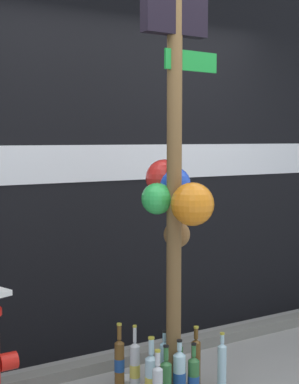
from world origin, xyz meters
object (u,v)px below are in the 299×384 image
object	(u,v)px
memorial_post	(175,169)
bottle_10	(194,377)
bottle_0	(196,360)
bottle_7	(119,363)
bottle_2	(179,375)
bottle_4	(135,365)
bottle_3	(166,380)
bottle_9	(222,365)
bottle_6	(151,376)
bottle_1	(178,365)
bottle_5	(164,366)

from	to	relation	value
memorial_post	bottle_10	xyz separation A→B (m)	(0.05, -0.14, -1.27)
bottle_0	bottle_7	world-z (taller)	bottle_7
bottle_2	bottle_10	bearing A→B (deg)	-10.09
bottle_4	bottle_10	xyz separation A→B (m)	(0.25, -0.29, -0.02)
memorial_post	bottle_3	world-z (taller)	memorial_post
bottle_2	bottle_10	size ratio (longest dim) A/B	1.10
bottle_4	bottle_9	distance (m)	0.55
bottle_0	bottle_3	size ratio (longest dim) A/B	1.05
bottle_6	bottle_7	distance (m)	0.26
memorial_post	bottle_0	distance (m)	1.26
memorial_post	bottle_4	size ratio (longest dim) A/B	6.19
bottle_0	bottle_10	distance (m)	0.20
bottle_2	bottle_7	world-z (taller)	bottle_7
bottle_0	bottle_7	size ratio (longest dim) A/B	0.90
bottle_1	bottle_3	distance (m)	0.27
bottle_3	bottle_4	world-z (taller)	bottle_4
bottle_2	bottle_5	bearing A→B (deg)	88.25
bottle_0	bottle_7	xyz separation A→B (m)	(-0.46, 0.20, 0.01)
bottle_5	bottle_6	world-z (taller)	bottle_6
bottle_1	bottle_10	size ratio (longest dim) A/B	1.08
bottle_10	bottle_1	bearing A→B (deg)	87.32
bottle_4	bottle_6	bearing A→B (deg)	-89.16
memorial_post	bottle_7	xyz separation A→B (m)	(-0.28, 0.21, -1.23)
bottle_0	bottle_7	bearing A→B (deg)	156.60
bottle_0	bottle_4	size ratio (longest dim) A/B	0.93
bottle_1	bottle_9	size ratio (longest dim) A/B	1.00
bottle_4	bottle_7	bearing A→B (deg)	147.81
bottle_3	bottle_5	distance (m)	0.21
memorial_post	bottle_7	distance (m)	1.28
bottle_1	bottle_3	bearing A→B (deg)	-140.49
bottle_7	bottle_10	xyz separation A→B (m)	(0.33, -0.35, -0.04)
bottle_3	bottle_5	bearing A→B (deg)	59.18
memorial_post	bottle_5	size ratio (longest dim) A/B	6.69
bottle_5	bottle_10	bearing A→B (deg)	-64.69
bottle_10	bottle_4	bearing A→B (deg)	129.81
bottle_2	bottle_9	world-z (taller)	bottle_2
bottle_0	bottle_5	size ratio (longest dim) A/B	1.00
memorial_post	bottle_9	xyz separation A→B (m)	(0.27, -0.14, -1.24)
bottle_5	bottle_6	bearing A→B (deg)	-150.13
bottle_4	bottle_9	world-z (taller)	bottle_4
bottle_0	bottle_1	bearing A→B (deg)	165.89
memorial_post	bottle_4	world-z (taller)	memorial_post
bottle_1	bottle_3	size ratio (longest dim) A/B	1.01
bottle_3	bottle_2	bearing A→B (deg)	4.00
bottle_5	bottle_6	size ratio (longest dim) A/B	0.97
bottle_2	bottle_3	distance (m)	0.10
bottle_0	bottle_10	bearing A→B (deg)	-130.40
bottle_7	bottle_2	bearing A→B (deg)	-54.77
bottle_6	bottle_10	distance (m)	0.26
bottle_6	bottle_7	world-z (taller)	bottle_7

